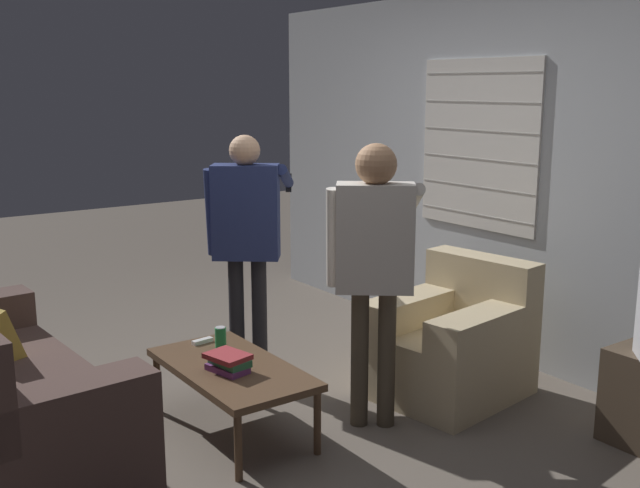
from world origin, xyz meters
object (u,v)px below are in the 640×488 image
object	(u,v)px
armchair_beige	(453,342)
spare_remote	(202,341)
book_stack	(228,362)
soda_can	(221,337)
person_left_standing	(247,227)
person_right_standing	(375,250)
coffee_table	(232,372)

from	to	relation	value
armchair_beige	spare_remote	distance (m)	1.55
book_stack	soda_can	bearing A→B (deg)	158.09
person_left_standing	person_right_standing	world-z (taller)	person_right_standing
armchair_beige	coffee_table	size ratio (longest dim) A/B	0.93
spare_remote	person_right_standing	bearing A→B (deg)	32.84
book_stack	spare_remote	bearing A→B (deg)	169.47
person_left_standing	coffee_table	bearing A→B (deg)	-88.80
coffee_table	spare_remote	bearing A→B (deg)	175.21
spare_remote	armchair_beige	bearing A→B (deg)	54.51
person_left_standing	armchair_beige	bearing A→B (deg)	-9.96
book_stack	spare_remote	world-z (taller)	book_stack
person_right_standing	book_stack	world-z (taller)	person_right_standing
spare_remote	coffee_table	bearing A→B (deg)	-12.15
armchair_beige	spare_remote	xyz separation A→B (m)	(-0.73, -1.36, 0.08)
soda_can	spare_remote	size ratio (longest dim) A/B	0.94
person_right_standing	soda_can	distance (m)	1.06
book_stack	spare_remote	xyz separation A→B (m)	(-0.49, 0.09, -0.04)
person_right_standing	soda_can	xyz separation A→B (m)	(-0.65, -0.61, -0.56)
book_stack	soda_can	xyz separation A→B (m)	(-0.35, 0.14, 0.01)
armchair_beige	soda_can	bearing A→B (deg)	57.90
armchair_beige	book_stack	distance (m)	1.48
armchair_beige	soda_can	size ratio (longest dim) A/B	7.67
soda_can	spare_remote	xyz separation A→B (m)	(-0.14, -0.05, -0.05)
soda_can	spare_remote	bearing A→B (deg)	-159.65
person_right_standing	spare_remote	bearing A→B (deg)	168.69
person_right_standing	person_left_standing	bearing A→B (deg)	139.46
coffee_table	person_right_standing	size ratio (longest dim) A/B	0.65
armchair_beige	person_right_standing	size ratio (longest dim) A/B	0.61
person_left_standing	spare_remote	size ratio (longest dim) A/B	11.88
armchair_beige	person_left_standing	xyz separation A→B (m)	(-0.98, -0.90, 0.68)
armchair_beige	person_left_standing	distance (m)	1.50
soda_can	person_left_standing	bearing A→B (deg)	133.49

